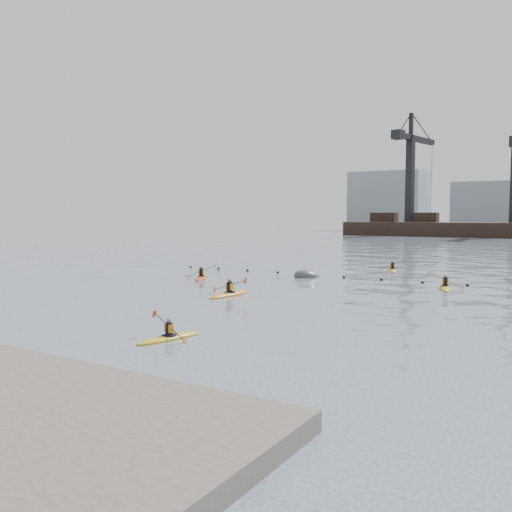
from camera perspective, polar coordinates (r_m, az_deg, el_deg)
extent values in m
plane|color=#3D4959|center=(21.92, -8.77, -8.42)|extent=(400.00, 400.00, 0.00)
sphere|color=black|center=(49.79, -6.88, -1.19)|extent=(0.24, 0.24, 0.24)
sphere|color=black|center=(48.12, -3.97, -1.36)|extent=(0.24, 0.24, 0.24)
sphere|color=black|center=(46.52, -0.90, -1.55)|extent=(0.24, 0.24, 0.24)
sphere|color=black|center=(44.96, 2.30, -1.76)|extent=(0.24, 0.24, 0.24)
sphere|color=black|center=(43.45, 5.67, -1.99)|extent=(0.24, 0.24, 0.24)
sphere|color=black|center=(42.08, 9.24, -2.23)|extent=(0.24, 0.24, 0.24)
sphere|color=black|center=(40.92, 13.06, -2.48)|extent=(0.24, 0.24, 0.24)
sphere|color=black|center=(40.04, 17.13, -2.71)|extent=(0.24, 0.24, 0.24)
sphere|color=black|center=(39.49, 21.38, -2.91)|extent=(0.24, 0.24, 0.24)
cube|color=black|center=(127.07, 25.38, 2.17)|extent=(72.00, 12.00, 4.50)
cube|color=black|center=(133.02, 13.33, 4.00)|extent=(6.00, 3.00, 2.20)
cube|color=black|center=(130.22, 17.52, 3.90)|extent=(5.00, 3.00, 2.20)
cube|color=black|center=(131.51, 15.91, 7.82)|extent=(1.85, 1.85, 20.00)
cube|color=black|center=(134.85, 16.50, 11.74)|extent=(4.31, 17.93, 1.20)
cube|color=black|center=(126.85, 14.73, 12.25)|extent=(2.62, 2.94, 2.00)
cube|color=black|center=(132.88, 16.02, 13.21)|extent=(0.93, 0.93, 5.00)
cube|color=gray|center=(174.82, 13.76, 5.63)|extent=(22.00, 14.00, 18.00)
cube|color=gray|center=(167.33, 25.26, 4.71)|extent=(30.00, 14.00, 14.00)
ellipsoid|color=orange|center=(32.52, -2.79, -4.09)|extent=(0.96, 3.71, 0.37)
cylinder|color=black|center=(32.49, -2.79, -3.83)|extent=(0.73, 0.73, 0.07)
cylinder|color=black|center=(32.45, -2.80, -3.27)|extent=(0.34, 0.34, 0.60)
cube|color=orange|center=(32.45, -2.80, -3.23)|extent=(0.43, 0.28, 0.39)
sphere|color=#8C6651|center=(32.40, -2.80, -2.57)|extent=(0.24, 0.24, 0.24)
cylinder|color=black|center=(32.43, -2.80, -3.07)|extent=(2.42, 0.19, 0.80)
cube|color=#D85914|center=(33.21, -4.39, -3.52)|extent=(0.18, 0.17, 0.39)
cube|color=#D85914|center=(31.69, -1.13, -2.61)|extent=(0.18, 0.17, 0.39)
ellipsoid|color=gold|center=(21.51, -9.14, -8.57)|extent=(1.21, 3.04, 0.30)
cylinder|color=black|center=(21.49, -9.14, -8.25)|extent=(0.66, 0.66, 0.06)
cylinder|color=black|center=(21.43, -9.15, -7.57)|extent=(0.28, 0.28, 0.48)
cube|color=orange|center=(21.43, -9.15, -7.52)|extent=(0.37, 0.27, 0.32)
sphere|color=#8C6651|center=(21.37, -9.16, -6.72)|extent=(0.20, 0.20, 0.20)
cylinder|color=black|center=(21.41, -9.15, -7.33)|extent=(1.85, 0.43, 0.85)
cube|color=#D85914|center=(22.09, -10.66, -5.98)|extent=(0.19, 0.16, 0.31)
cube|color=#D85914|center=(20.76, -7.54, -8.76)|extent=(0.19, 0.16, 0.31)
ellipsoid|color=#D14013|center=(41.08, -5.78, -2.34)|extent=(2.25, 3.36, 0.34)
cylinder|color=black|center=(41.06, -5.78, -2.14)|extent=(0.88, 0.88, 0.06)
cylinder|color=black|center=(41.03, -5.79, -1.73)|extent=(0.32, 0.32, 0.56)
cube|color=orange|center=(41.03, -5.79, -1.70)|extent=(0.45, 0.39, 0.37)
sphere|color=#8C6651|center=(40.99, -5.79, -1.20)|extent=(0.23, 0.23, 0.23)
cylinder|color=black|center=(41.02, -5.79, -1.58)|extent=(1.97, 1.09, 0.91)
cube|color=#D85914|center=(41.25, -7.29, -2.13)|extent=(0.24, 0.22, 0.36)
cube|color=#D85914|center=(40.82, -4.27, -1.02)|extent=(0.24, 0.22, 0.36)
ellipsoid|color=gold|center=(37.53, 19.29, -3.20)|extent=(1.52, 3.38, 0.33)
cylinder|color=black|center=(37.51, 19.29, -3.00)|extent=(0.77, 0.77, 0.06)
cylinder|color=black|center=(37.48, 19.30, -2.56)|extent=(0.31, 0.31, 0.54)
cube|color=orange|center=(37.47, 19.30, -2.53)|extent=(0.42, 0.32, 0.35)
sphere|color=#8C6651|center=(37.44, 19.32, -2.01)|extent=(0.22, 0.22, 0.22)
cylinder|color=black|center=(37.46, 19.31, -2.40)|extent=(2.03, 0.59, 0.97)
cube|color=#D85914|center=(37.38, 17.70, -1.71)|extent=(0.22, 0.19, 0.34)
cube|color=#D85914|center=(37.59, 20.91, -3.09)|extent=(0.22, 0.19, 0.34)
ellipsoid|color=orange|center=(48.06, 14.16, -1.48)|extent=(1.73, 3.18, 0.32)
cylinder|color=black|center=(48.05, 14.16, -1.32)|extent=(0.77, 0.77, 0.06)
cylinder|color=black|center=(48.02, 14.17, -1.00)|extent=(0.30, 0.30, 0.51)
cube|color=orange|center=(48.02, 14.17, -0.97)|extent=(0.41, 0.33, 0.34)
sphere|color=#8C6651|center=(47.99, 14.18, -0.58)|extent=(0.21, 0.21, 0.21)
cylinder|color=black|center=(48.01, 14.17, -0.88)|extent=(1.93, 0.78, 0.77)
cube|color=#D85914|center=(47.99, 12.96, -1.27)|extent=(0.20, 0.19, 0.33)
cube|color=#D85914|center=(48.06, 15.38, -0.49)|extent=(0.20, 0.19, 0.33)
ellipsoid|color=#3D4042|center=(42.15, 5.43, -2.22)|extent=(2.49, 2.75, 1.57)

